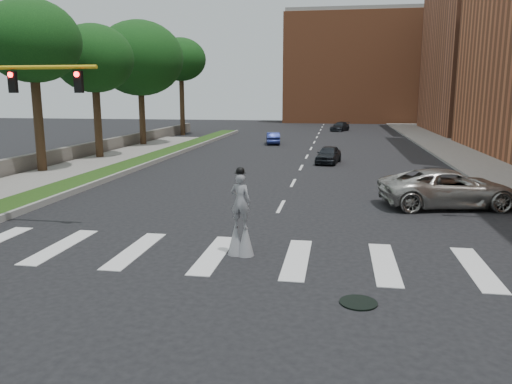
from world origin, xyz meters
The scene contains 18 objects.
ground_plane centered at (0.00, 0.00, 0.00)m, with size 160.00×160.00×0.00m, color black.
grass_median centered at (-11.50, 20.00, 0.12)m, with size 2.00×60.00×0.25m, color #1C3A10.
median_curb centered at (-10.45, 20.00, 0.14)m, with size 0.20×60.00×0.28m, color gray.
sidewalk_left centered at (-14.50, 10.00, 0.09)m, with size 4.00×60.00×0.18m, color slate.
sidewalk_right centered at (12.50, 25.00, 0.09)m, with size 5.00×90.00×0.18m, color slate.
stone_wall centered at (-17.00, 22.00, 0.55)m, with size 0.50×56.00×1.10m, color #59534C.
manhole centered at (3.00, -2.00, 0.02)m, with size 0.90×0.90×0.04m, color black.
building_far centered at (22.00, 54.00, 10.00)m, with size 16.00×22.00×20.00m, color brown.
building_backdrop centered at (6.00, 78.00, 9.00)m, with size 26.00×14.00×18.00m, color #A45733.
stilt_performer centered at (-0.46, 1.12, 1.07)m, with size 0.83×0.58×2.76m.
suv_crossing centered at (7.28, 9.18, 0.83)m, with size 2.75×5.96×1.66m, color #ACA9A2.
car_near centered at (1.76, 22.47, 0.62)m, with size 1.47×3.64×1.24m, color black.
car_mid centered at (-3.94, 35.46, 0.59)m, with size 1.24×3.55×1.17m, color navy.
car_far centered at (2.60, 54.29, 0.58)m, with size 1.63×4.01×1.16m, color black.
tree_2 centered at (-15.84, 14.97, 7.94)m, with size 5.79×5.79×10.46m.
tree_3 centered at (-15.48, 21.96, 7.39)m, with size 5.82×5.82×9.91m.
tree_4 centered at (-15.93, 31.80, 8.08)m, with size 8.05×8.05×11.53m.
tree_5 centered at (-16.03, 44.51, 8.75)m, with size 5.85×5.85×11.31m.
Camera 1 is at (2.40, -13.37, 4.90)m, focal length 35.00 mm.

